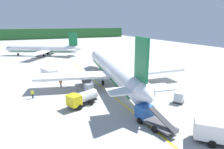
# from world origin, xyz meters

# --- Properties ---
(distant_treeline) EXTENTS (216.00, 6.00, 9.05)m
(distant_treeline) POSITION_xyz_m (0.00, 163.65, 4.53)
(distant_treeline) COLOR #28602D
(distant_treeline) RESTS_ON ground
(airliner_foreground) EXTENTS (34.52, 41.64, 11.90)m
(airliner_foreground) POSITION_xyz_m (33.92, 18.78, 3.39)
(airliner_foreground) COLOR white
(airliner_foreground) RESTS_ON ground
(airliner_mid_apron) EXTENTS (32.00, 27.09, 9.98)m
(airliner_mid_apron) POSITION_xyz_m (22.48, 67.00, 2.84)
(airliner_mid_apron) COLOR white
(airliner_mid_apron) RESTS_ON ground
(service_truck_fuel) EXTENTS (5.81, 3.95, 2.40)m
(service_truck_fuel) POSITION_xyz_m (23.88, 9.25, 1.39)
(service_truck_fuel) COLOR yellow
(service_truck_fuel) RESTS_ON ground
(service_truck_baggage) EXTENTS (3.95, 5.83, 2.41)m
(service_truck_baggage) POSITION_xyz_m (20.65, 29.59, 1.41)
(service_truck_baggage) COLOR white
(service_truck_baggage) RESTS_ON ground
(service_truck_catering) EXTENTS (5.67, 5.57, 2.69)m
(service_truck_catering) POSITION_xyz_m (35.70, -7.84, 1.51)
(service_truck_catering) COLOR silver
(service_truck_catering) RESTS_ON ground
(service_truck_pushback) EXTENTS (3.34, 6.74, 2.64)m
(service_truck_pushback) POSITION_xyz_m (30.89, -0.61, 1.18)
(service_truck_pushback) COLOR #2659A5
(service_truck_pushback) RESTS_ON ground
(cargo_container_near) EXTENTS (2.34, 2.34, 2.03)m
(cargo_container_near) POSITION_xyz_m (39.98, 3.36, 0.96)
(cargo_container_near) COLOR #333338
(cargo_container_near) RESTS_ON ground
(cargo_container_mid) EXTENTS (2.02, 2.02, 1.92)m
(cargo_container_mid) POSITION_xyz_m (26.93, 15.28, 0.90)
(cargo_container_mid) COLOR #333338
(cargo_container_mid) RESTS_ON ground
(crew_marshaller) EXTENTS (0.60, 0.37, 1.66)m
(crew_marshaller) POSITION_xyz_m (16.12, 16.25, 0.98)
(crew_marshaller) COLOR #191E33
(crew_marshaller) RESTS_ON ground
(crew_loader_left) EXTENTS (0.61, 0.34, 1.77)m
(crew_loader_left) POSITION_xyz_m (22.13, 20.84, 1.05)
(crew_loader_left) COLOR #191E33
(crew_loader_left) RESTS_ON ground
(apron_guide_line) EXTENTS (0.30, 60.00, 0.01)m
(apron_guide_line) POSITION_xyz_m (30.58, 14.34, 0.01)
(apron_guide_line) COLOR yellow
(apron_guide_line) RESTS_ON ground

